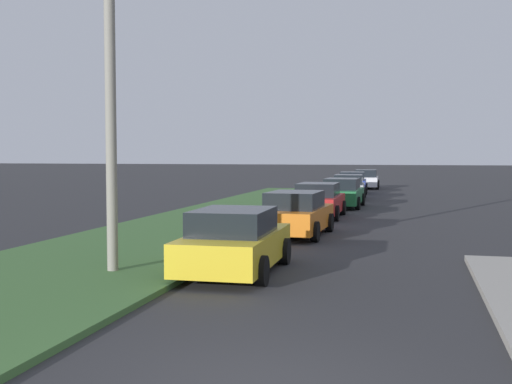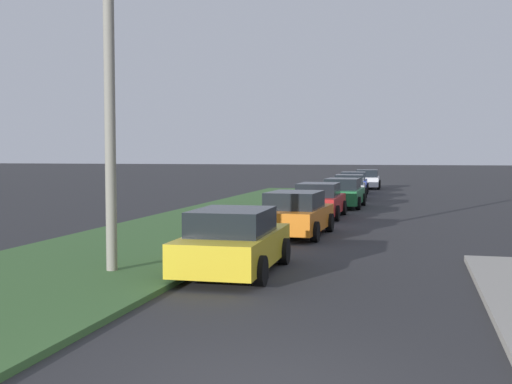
# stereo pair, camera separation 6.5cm
# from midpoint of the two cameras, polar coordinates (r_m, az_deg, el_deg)

# --- Properties ---
(grass_median) EXTENTS (60.00, 6.00, 0.12)m
(grass_median) POSITION_cam_midpoint_polar(r_m,az_deg,el_deg) (18.60, -10.68, -4.78)
(grass_median) COLOR #3D6633
(grass_median) RESTS_ON ground
(parked_car_yellow) EXTENTS (4.34, 2.09, 1.47)m
(parked_car_yellow) POSITION_cam_midpoint_polar(r_m,az_deg,el_deg) (14.42, -2.05, -4.48)
(parked_car_yellow) COLOR gold
(parked_car_yellow) RESTS_ON ground
(parked_car_orange) EXTENTS (4.36, 2.14, 1.47)m
(parked_car_orange) POSITION_cam_midpoint_polar(r_m,az_deg,el_deg) (20.96, 3.49, -2.00)
(parked_car_orange) COLOR orange
(parked_car_orange) RESTS_ON ground
(parked_car_red) EXTENTS (4.31, 2.03, 1.47)m
(parked_car_red) POSITION_cam_midpoint_polar(r_m,az_deg,el_deg) (27.06, 5.55, -0.78)
(parked_car_red) COLOR red
(parked_car_red) RESTS_ON ground
(parked_car_green) EXTENTS (4.32, 2.05, 1.47)m
(parked_car_green) POSITION_cam_midpoint_polar(r_m,az_deg,el_deg) (32.33, 7.69, -0.11)
(parked_car_green) COLOR #1E6B38
(parked_car_green) RESTS_ON ground
(parked_car_silver) EXTENTS (4.40, 2.21, 1.47)m
(parked_car_silver) POSITION_cam_midpoint_polar(r_m,az_deg,el_deg) (38.13, 8.26, 0.43)
(parked_car_silver) COLOR #B2B5BA
(parked_car_silver) RESTS_ON ground
(parked_car_blue) EXTENTS (4.40, 2.21, 1.47)m
(parked_car_blue) POSITION_cam_midpoint_polar(r_m,az_deg,el_deg) (43.87, 8.60, 0.82)
(parked_car_blue) COLOR #23389E
(parked_car_blue) RESTS_ON ground
(parked_car_white) EXTENTS (4.36, 2.14, 1.47)m
(parked_car_white) POSITION_cam_midpoint_polar(r_m,az_deg,el_deg) (49.97, 9.80, 1.12)
(parked_car_white) COLOR silver
(parked_car_white) RESTS_ON ground
(streetlight) EXTENTS (0.38, 2.87, 7.50)m
(streetlight) POSITION_cam_midpoint_polar(r_m,az_deg,el_deg) (14.28, -11.78, 10.15)
(streetlight) COLOR gray
(streetlight) RESTS_ON ground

